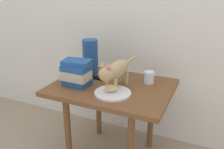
% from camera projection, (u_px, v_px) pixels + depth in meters
% --- Properties ---
extents(back_panel, '(4.00, 0.04, 2.20)m').
position_uv_depth(back_panel, '(135.00, 4.00, 1.85)').
color(back_panel, silver).
rests_on(back_panel, ground).
extents(side_table, '(0.81, 0.61, 0.59)m').
position_uv_depth(side_table, '(112.00, 96.00, 1.70)').
color(side_table, brown).
rests_on(side_table, ground).
extents(plate, '(0.23, 0.23, 0.01)m').
position_uv_depth(plate, '(113.00, 93.00, 1.54)').
color(plate, white).
rests_on(plate, side_table).
extents(bread_roll, '(0.10, 0.09, 0.05)m').
position_uv_depth(bread_roll, '(111.00, 88.00, 1.53)').
color(bread_roll, '#E0BC7A').
rests_on(bread_roll, plate).
extents(cat, '(0.11, 0.48, 0.23)m').
position_uv_depth(cat, '(116.00, 70.00, 1.56)').
color(cat, tan).
rests_on(cat, side_table).
extents(book_stack, '(0.20, 0.16, 0.18)m').
position_uv_depth(book_stack, '(76.00, 73.00, 1.64)').
color(book_stack, '#1E4C8C').
rests_on(book_stack, side_table).
extents(green_vase, '(0.12, 0.12, 0.26)m').
position_uv_depth(green_vase, '(90.00, 56.00, 1.87)').
color(green_vase, navy).
rests_on(green_vase, side_table).
extents(candle_jar, '(0.07, 0.07, 0.08)m').
position_uv_depth(candle_jar, '(149.00, 78.00, 1.70)').
color(candle_jar, silver).
rests_on(candle_jar, side_table).
extents(tv_remote, '(0.15, 0.05, 0.02)m').
position_uv_depth(tv_remote, '(98.00, 78.00, 1.78)').
color(tv_remote, black).
rests_on(tv_remote, side_table).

